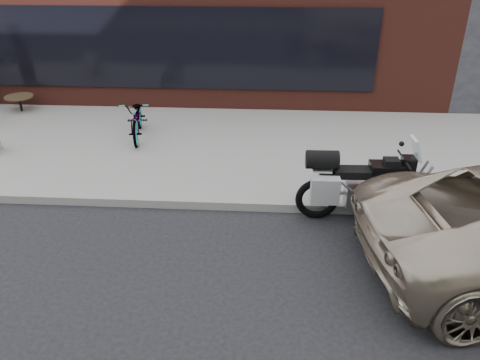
% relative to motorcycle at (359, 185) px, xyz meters
% --- Properties ---
extents(near_sidewalk, '(44.00, 6.00, 0.15)m').
position_rel_motorcycle_xyz_m(near_sidewalk, '(-1.85, 3.13, -0.55)').
color(near_sidewalk, gray).
rests_on(near_sidewalk, ground).
extents(storefront, '(14.00, 10.07, 4.50)m').
position_rel_motorcycle_xyz_m(storefront, '(-3.85, 10.11, 1.63)').
color(storefront, '#57241C').
rests_on(storefront, ground).
extents(motorcycle, '(2.27, 0.77, 1.44)m').
position_rel_motorcycle_xyz_m(motorcycle, '(0.00, 0.00, 0.00)').
color(motorcycle, black).
rests_on(motorcycle, ground).
extents(bicycle_front, '(0.91, 1.81, 0.91)m').
position_rel_motorcycle_xyz_m(bicycle_front, '(-4.35, 2.98, -0.02)').
color(bicycle_front, gray).
rests_on(bicycle_front, near_sidewalk).
extents(cafe_table, '(0.71, 0.71, 0.40)m').
position_rel_motorcycle_xyz_m(cafe_table, '(-7.88, 4.60, -0.10)').
color(cafe_table, black).
rests_on(cafe_table, near_sidewalk).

